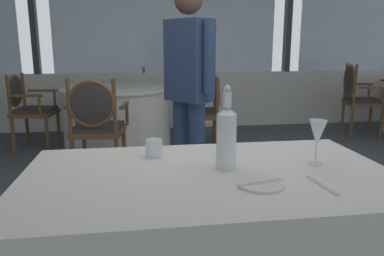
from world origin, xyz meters
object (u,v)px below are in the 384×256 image
Objects in this scene: dining_chair_0_3 at (28,105)px; diner_person_0 at (189,83)px; side_plate at (261,184)px; dining_chair_0_2 at (130,93)px; water_bottle at (226,135)px; dining_chair_0_0 at (96,121)px; dining_chair_0_1 at (206,106)px; dining_chair_1_2 at (357,94)px; wine_glass at (317,134)px; water_tumbler at (154,148)px.

diner_person_0 reaches higher than dining_chair_0_3.
dining_chair_0_2 reaches higher than side_plate.
dining_chair_0_0 is at bearing 110.16° from water_bottle.
dining_chair_0_1 is (0.39, 3.16, -0.23)m from side_plate.
dining_chair_0_2 is at bearing -179.98° from dining_chair_1_2.
water_bottle is 1.44m from diner_person_0.
wine_glass is at bearing -50.21° from dining_chair_0_3.
dining_chair_1_2 is at bearing 84.18° from dining_chair_0_2.
dining_chair_1_2 is at bearing -179.16° from diner_person_0.
water_tumbler reaches higher than side_plate.
dining_chair_0_2 is 3.28m from dining_chair_1_2.
dining_chair_1_2 is (4.40, 0.18, 0.03)m from dining_chair_0_3.
dining_chair_0_1 is at bearing -141.02° from diner_person_0.
water_bottle reaches higher than side_plate.
wine_glass is 0.21× the size of dining_chair_0_2.
dining_chair_0_2 is 0.55× the size of diner_person_0.
diner_person_0 is at bearing 88.22° from water_bottle.
water_tumbler is 3.34m from dining_chair_0_3.
water_tumbler is at bearing 39.54° from diner_person_0.
dining_chair_0_2 is at bearing 0.00° from dining_chair_0_0.
dining_chair_0_2 is (-0.54, 4.38, -0.21)m from side_plate.
dining_chair_0_0 is at bearing 118.99° from wine_glass.
dining_chair_1_2 is at bearing 46.69° from water_tumbler.
diner_person_0 reaches higher than dining_chair_0_0.
water_tumbler is (-0.36, 0.42, 0.03)m from side_plate.
dining_chair_0_3 is at bearing -0.00° from dining_chair_0_1.
side_plate is 0.51× the size of water_bottle.
wine_glass is 2.35m from dining_chair_0_0.
dining_chair_0_0 is at bearing 110.17° from side_plate.
water_bottle is at bearing -35.84° from water_tumbler.
wine_glass is 0.21× the size of dining_chair_0_3.
diner_person_0 is (0.79, -0.58, 0.39)m from dining_chair_0_0.
dining_chair_0_0 is at bearing 45.16° from dining_chair_0_1.
side_plate is 0.26m from water_bottle.
side_plate is 0.18× the size of dining_chair_0_0.
side_plate is 0.20× the size of dining_chair_0_1.
dining_chair_0_2 is (-0.85, 4.18, -0.34)m from wine_glass.
diner_person_0 is at bearing 74.97° from water_tumbler.
wine_glass reaches higher than side_plate.
diner_person_0 is (-2.69, -1.97, 0.38)m from dining_chair_1_2.
wine_glass is at bearing -143.52° from dining_chair_0_0.
wine_glass is 4.28m from dining_chair_0_2.
side_plate is 2.38m from dining_chair_0_0.
dining_chair_0_3 is 2.52m from diner_person_0.
dining_chair_0_1 is 0.89× the size of dining_chair_1_2.
dining_chair_0_0 is 0.57× the size of diner_person_0.
side_plate is at bearing -147.35° from wine_glass.
dining_chair_1_2 reaches higher than water_tumbler.
wine_glass reaches higher than dining_chair_0_2.
water_bottle is 3.01m from dining_chair_0_1.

